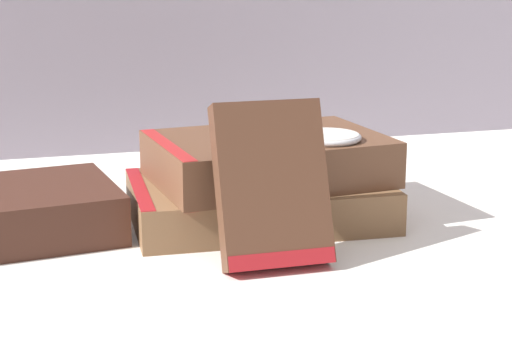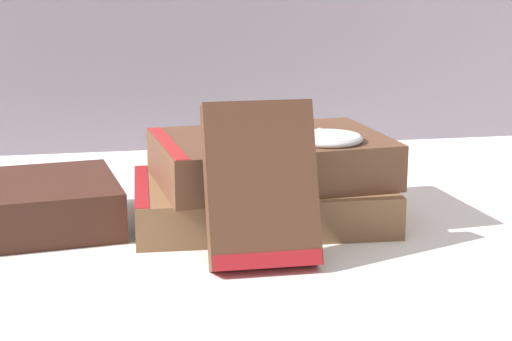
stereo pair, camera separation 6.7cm
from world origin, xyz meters
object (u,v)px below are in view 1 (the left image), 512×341
book_flat_top (264,159)px  book_leaning_front (272,191)px  book_flat_bottom (252,201)px  pocket_watch (327,137)px

book_flat_top → book_leaning_front: bearing=-108.8°
book_flat_bottom → book_flat_top: (0.01, -0.00, 0.04)m
book_flat_bottom → pocket_watch: bearing=-24.3°
pocket_watch → book_flat_top: bearing=148.9°
book_leaning_front → pocket_watch: 0.11m
book_flat_bottom → book_flat_top: bearing=-1.8°
book_flat_bottom → book_leaning_front: (-0.01, -0.11, 0.04)m
book_leaning_front → book_flat_bottom: bearing=82.3°
book_flat_bottom → book_leaning_front: book_leaning_front is taller
book_flat_top → pocket_watch: pocket_watch is taller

